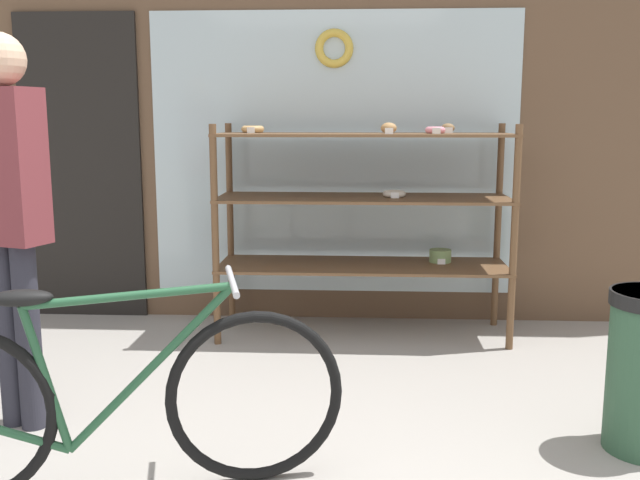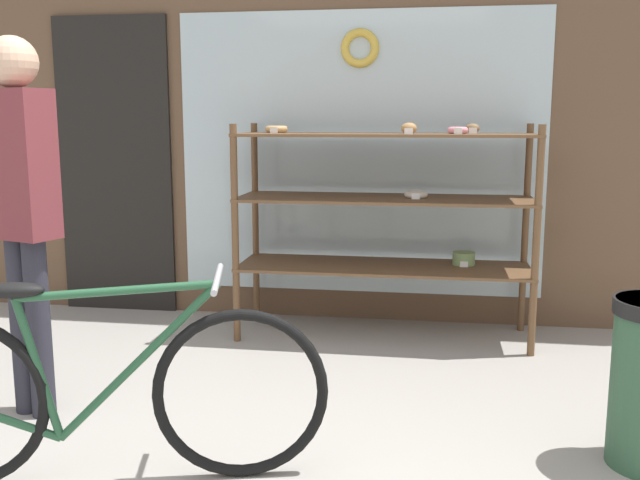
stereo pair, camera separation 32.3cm
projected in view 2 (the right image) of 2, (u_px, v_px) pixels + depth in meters
name	position (u px, v px, depth m)	size (l,w,h in m)	color
storefront_facade	(326.00, 68.00, 4.81)	(6.36, 0.13, 3.54)	brown
display_case	(386.00, 204.00, 4.49)	(1.85, 0.56, 1.37)	brown
bicycle	(99.00, 393.00, 2.71)	(1.70, 0.57, 0.81)	black
pedestrian	(21.00, 196.00, 3.24)	(0.36, 0.27, 1.76)	#282833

